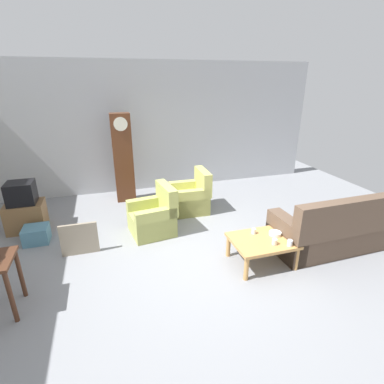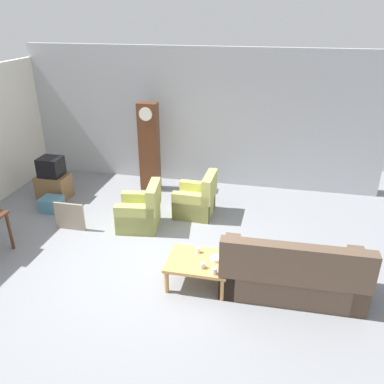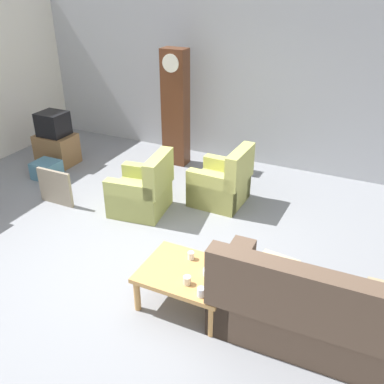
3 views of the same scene
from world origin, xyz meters
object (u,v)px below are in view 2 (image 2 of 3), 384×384
(armchair_olive_near, at_px, (141,213))
(storage_box_blue, at_px, (52,204))
(grandfather_clock, at_px, (149,147))
(tv_crt, at_px, (51,167))
(cup_white_porcelain, at_px, (198,250))
(armchair_olive_far, at_px, (197,201))
(coffee_table_wood, at_px, (198,263))
(cup_cream_tall, at_px, (202,265))
(bowl_white_stacked, at_px, (216,258))
(tv_stand_cabinet, at_px, (54,187))
(couch_floral, at_px, (292,275))
(framed_picture_leaning, at_px, (70,216))
(cup_blue_rimmed, at_px, (214,271))

(armchair_olive_near, relative_size, storage_box_blue, 2.18)
(grandfather_clock, relative_size, tv_crt, 4.30)
(storage_box_blue, xyz_separation_m, cup_white_porcelain, (3.50, -1.55, 0.32))
(grandfather_clock, bearing_deg, storage_box_blue, -138.20)
(armchair_olive_far, bearing_deg, coffee_table_wood, -77.67)
(grandfather_clock, xyz_separation_m, tv_crt, (-1.98, -0.97, -0.27))
(tv_crt, relative_size, storage_box_blue, 1.14)
(cup_cream_tall, xyz_separation_m, bowl_white_stacked, (0.17, 0.25, -0.02))
(armchair_olive_far, bearing_deg, armchair_olive_near, -142.32)
(tv_stand_cabinet, relative_size, cup_cream_tall, 7.58)
(armchair_olive_near, height_order, coffee_table_wood, armchair_olive_near)
(couch_floral, relative_size, storage_box_blue, 5.02)
(armchair_olive_far, xyz_separation_m, coffee_table_wood, (0.49, -2.24, 0.06))
(tv_stand_cabinet, height_order, cup_white_porcelain, tv_stand_cabinet)
(couch_floral, height_order, framed_picture_leaning, couch_floral)
(couch_floral, distance_m, armchair_olive_near, 3.22)
(tv_stand_cabinet, distance_m, storage_box_blue, 0.64)
(tv_crt, bearing_deg, tv_stand_cabinet, 0.00)
(tv_crt, bearing_deg, couch_floral, -23.82)
(coffee_table_wood, bearing_deg, cup_white_porcelain, 103.12)
(tv_stand_cabinet, xyz_separation_m, tv_crt, (0.00, 0.00, 0.49))
(armchair_olive_near, distance_m, cup_cream_tall, 2.29)
(coffee_table_wood, distance_m, cup_cream_tall, 0.23)
(bowl_white_stacked, bearing_deg, armchair_olive_near, 140.23)
(armchair_olive_near, height_order, storage_box_blue, armchair_olive_near)
(framed_picture_leaning, relative_size, cup_white_porcelain, 6.82)
(tv_crt, distance_m, cup_blue_rimmed, 4.87)
(cup_white_porcelain, bearing_deg, grandfather_clock, 119.87)
(grandfather_clock, distance_m, tv_stand_cabinet, 2.33)
(couch_floral, distance_m, tv_crt, 5.71)
(tv_stand_cabinet, bearing_deg, storage_box_blue, -66.43)
(tv_crt, distance_m, cup_cream_tall, 4.65)
(storage_box_blue, xyz_separation_m, cup_cream_tall, (3.65, -1.93, 0.32))
(armchair_olive_near, height_order, armchair_olive_far, same)
(framed_picture_leaning, xyz_separation_m, cup_white_porcelain, (2.72, -0.90, 0.19))
(tv_crt, height_order, cup_cream_tall, tv_crt)
(cup_blue_rimmed, bearing_deg, cup_cream_tall, 153.03)
(couch_floral, relative_size, cup_white_porcelain, 24.05)
(bowl_white_stacked, bearing_deg, storage_box_blue, 156.19)
(coffee_table_wood, distance_m, bowl_white_stacked, 0.28)
(cup_cream_tall, bearing_deg, tv_crt, 147.21)
(cup_blue_rimmed, xyz_separation_m, bowl_white_stacked, (-0.03, 0.35, -0.02))
(couch_floral, height_order, cup_white_porcelain, couch_floral)
(tv_crt, relative_size, cup_cream_tall, 5.35)
(couch_floral, xyz_separation_m, cup_white_porcelain, (-1.46, 0.18, 0.12))
(couch_floral, relative_size, bowl_white_stacked, 10.87)
(armchair_olive_near, bearing_deg, tv_stand_cabinet, 160.51)
(couch_floral, distance_m, armchair_olive_far, 2.92)
(storage_box_blue, xyz_separation_m, bowl_white_stacked, (3.82, -1.68, 0.30))
(tv_stand_cabinet, height_order, cup_blue_rimmed, tv_stand_cabinet)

